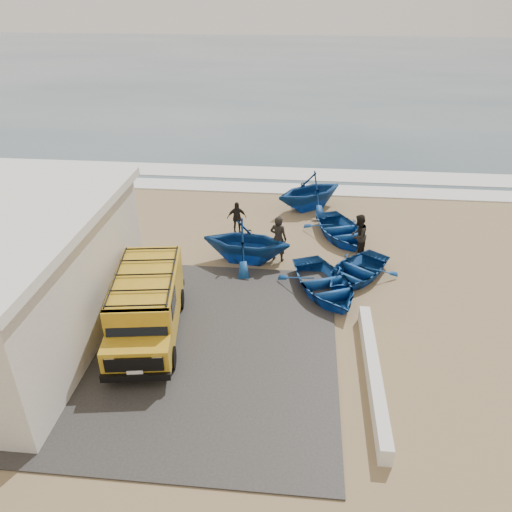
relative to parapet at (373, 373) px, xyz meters
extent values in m
plane|color=#927B55|center=(-5.00, 3.00, -0.28)|extent=(160.00, 160.00, 0.00)
cube|color=#373532|center=(-7.00, 1.00, -0.25)|extent=(12.00, 10.00, 0.05)
cube|color=#385166|center=(-5.00, 59.00, -0.27)|extent=(180.00, 88.00, 0.01)
cube|color=white|center=(-5.00, 15.00, -0.25)|extent=(180.00, 1.60, 0.06)
cube|color=white|center=(-5.00, 17.50, -0.26)|extent=(180.00, 2.20, 0.04)
cube|color=black|center=(-8.55, 2.50, 2.33)|extent=(0.08, 0.70, 0.90)
cube|color=silver|center=(0.00, 0.00, 0.00)|extent=(0.35, 6.00, 0.55)
cube|color=gold|center=(-7.18, 1.85, 0.92)|extent=(2.50, 4.21, 1.68)
cube|color=gold|center=(-6.81, -0.56, 0.54)|extent=(2.05, 1.19, 0.92)
cube|color=black|center=(-6.89, -0.09, 1.35)|extent=(1.81, 0.60, 0.73)
cube|color=black|center=(-6.74, -1.03, 0.64)|extent=(1.64, 0.32, 0.46)
cube|color=black|center=(-6.74, -1.07, 0.20)|extent=(1.97, 0.43, 0.22)
cube|color=black|center=(-7.17, 1.80, 1.84)|extent=(2.36, 3.90, 0.06)
cylinder|color=black|center=(-7.77, -0.29, 0.08)|extent=(0.33, 0.74, 0.71)
cylinder|color=black|center=(-8.24, 2.83, 0.08)|extent=(0.33, 0.74, 0.71)
cylinder|color=black|center=(-5.98, -0.03, 0.08)|extent=(0.33, 0.74, 0.71)
cylinder|color=black|center=(-6.45, 3.10, 0.08)|extent=(0.33, 0.74, 0.71)
imported|color=#124693|center=(-1.32, 4.54, 0.13)|extent=(4.10, 4.68, 0.81)
imported|color=#124693|center=(-0.09, 5.70, 0.09)|extent=(4.11, 4.30, 0.73)
imported|color=#124693|center=(-4.49, 6.66, 0.67)|extent=(3.89, 3.45, 1.90)
imported|color=#124693|center=(-0.49, 9.20, 0.11)|extent=(3.82, 4.46, 0.78)
imported|color=#124693|center=(-1.94, 12.42, 0.70)|extent=(4.86, 4.75, 1.95)
imported|color=black|center=(-3.19, 6.91, 0.72)|extent=(0.84, 0.67, 1.99)
imported|color=black|center=(0.11, 7.65, 0.65)|extent=(1.03, 1.12, 1.85)
imported|color=black|center=(-5.24, 9.29, 0.48)|extent=(0.96, 0.59, 1.52)
camera|label=1|loc=(-2.31, -11.30, 10.03)|focal=35.00mm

